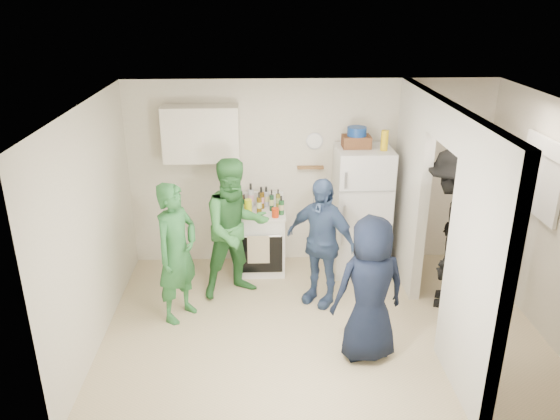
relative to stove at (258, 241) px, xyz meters
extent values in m
plane|color=#CDB891|center=(0.70, -1.37, -0.42)|extent=(4.80, 4.80, 0.00)
plane|color=silver|center=(0.70, 0.33, 0.83)|extent=(4.80, 0.00, 4.80)
plane|color=silver|center=(0.70, -3.07, 0.83)|extent=(4.80, 0.00, 4.80)
plane|color=silver|center=(-1.70, -1.37, 0.83)|extent=(0.00, 3.40, 3.40)
plane|color=silver|center=(3.10, -1.37, 0.83)|extent=(0.00, 3.40, 3.40)
plane|color=white|center=(0.70, -1.37, 2.08)|extent=(4.80, 4.80, 0.00)
cube|color=silver|center=(1.90, -0.27, 0.83)|extent=(0.12, 1.20, 2.50)
cube|color=silver|center=(1.90, -2.47, 0.83)|extent=(0.12, 1.20, 2.50)
cube|color=silver|center=(1.90, -1.37, 1.88)|extent=(0.12, 1.00, 0.40)
cube|color=white|center=(0.00, 0.00, 0.00)|extent=(0.71, 0.59, 0.85)
cube|color=silver|center=(-0.70, 0.15, 1.43)|extent=(0.95, 0.34, 0.70)
cube|color=silver|center=(1.35, -0.03, 0.42)|extent=(0.70, 0.68, 1.69)
cube|color=brown|center=(1.25, 0.02, 1.34)|extent=(0.35, 0.25, 0.15)
cylinder|color=navy|center=(1.25, 0.02, 1.47)|extent=(0.24, 0.24, 0.11)
cylinder|color=gold|center=(1.57, -0.13, 1.39)|extent=(0.09, 0.09, 0.25)
cylinder|color=white|center=(0.75, 0.31, 1.28)|extent=(0.22, 0.02, 0.22)
cube|color=olive|center=(0.70, 0.28, 0.93)|extent=(0.35, 0.08, 0.03)
cube|color=black|center=(3.08, -1.17, 1.23)|extent=(0.03, 0.70, 0.80)
cube|color=white|center=(3.07, -1.17, 1.23)|extent=(0.04, 0.76, 0.86)
cube|color=white|center=(3.04, -1.17, 1.58)|extent=(0.04, 0.82, 0.18)
cylinder|color=#D0D512|center=(-0.12, -0.22, 0.55)|extent=(0.09, 0.09, 0.25)
cylinder|color=red|center=(0.22, -0.20, 0.48)|extent=(0.09, 0.09, 0.12)
imported|color=#2F753A|center=(-0.90, -1.11, 0.39)|extent=(0.65, 0.71, 1.63)
imported|color=#38813F|center=(-0.27, -0.60, 0.45)|extent=(1.04, 0.94, 1.74)
imported|color=navy|center=(0.73, -0.84, 0.36)|extent=(0.97, 0.86, 1.57)
imported|color=black|center=(1.10, -1.92, 0.35)|extent=(0.84, 0.63, 1.54)
imported|color=black|center=(2.24, -0.92, 0.54)|extent=(1.12, 1.42, 1.92)
cylinder|color=brown|center=(-0.28, 0.11, 0.57)|extent=(0.06, 0.06, 0.30)
cylinder|color=#18482B|center=(-0.17, -0.09, 0.56)|extent=(0.06, 0.06, 0.27)
cylinder|color=silver|center=(-0.09, 0.16, 0.59)|extent=(0.08, 0.08, 0.33)
cylinder|color=brown|center=(0.02, -0.06, 0.57)|extent=(0.06, 0.06, 0.29)
cylinder|color=#A2A6B4|center=(0.11, 0.19, 0.56)|extent=(0.08, 0.08, 0.27)
cylinder|color=#163D24|center=(0.18, 0.03, 0.57)|extent=(0.06, 0.06, 0.29)
cylinder|color=olive|center=(0.27, 0.13, 0.55)|extent=(0.06, 0.06, 0.25)
cylinder|color=#B1B8BE|center=(-0.29, -0.11, 0.55)|extent=(0.06, 0.06, 0.25)
cylinder|color=brown|center=(0.05, 0.12, 0.57)|extent=(0.08, 0.08, 0.30)
cylinder|color=#205D2C|center=(0.30, -0.11, 0.55)|extent=(0.07, 0.07, 0.25)
cylinder|color=brown|center=(-0.22, 0.06, 0.55)|extent=(0.08, 0.08, 0.26)
camera|label=1|loc=(0.03, -6.60, 3.08)|focal=35.00mm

